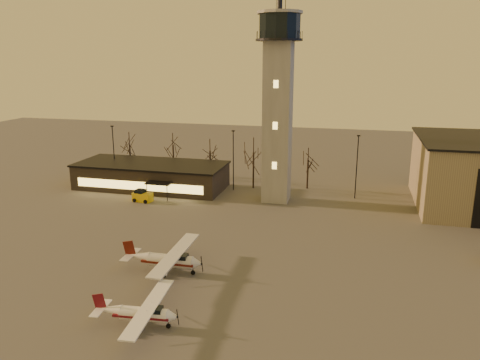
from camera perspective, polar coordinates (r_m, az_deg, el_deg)
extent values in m
plane|color=#484542|center=(46.58, -2.18, -13.03)|extent=(220.00, 220.00, 0.00)
cube|color=gray|center=(71.17, 4.59, 6.84)|extent=(4.00, 4.00, 24.00)
cylinder|color=black|center=(70.56, 4.80, 16.66)|extent=(6.80, 6.80, 0.30)
cylinder|color=black|center=(70.65, 4.83, 18.16)|extent=(6.00, 6.00, 3.40)
cylinder|color=gray|center=(70.79, 4.87, 19.69)|extent=(6.60, 6.60, 0.40)
cylinder|color=black|center=(70.93, 4.89, 20.82)|extent=(0.70, 0.70, 2.40)
cube|color=black|center=(81.51, -10.73, 0.46)|extent=(25.00, 10.00, 4.00)
cube|color=black|center=(81.02, -10.80, 1.94)|extent=(25.40, 10.40, 0.30)
cube|color=#E6BB50|center=(77.25, -12.27, -0.71)|extent=(22.00, 0.08, 1.40)
cube|color=black|center=(74.46, -9.88, -0.37)|extent=(4.00, 2.00, 0.20)
cylinder|color=black|center=(86.20, -15.11, 3.03)|extent=(0.16, 0.16, 10.00)
cube|color=black|center=(85.37, -15.34, 6.35)|extent=(0.50, 0.25, 0.18)
cylinder|color=black|center=(77.94, -0.82, 2.34)|extent=(0.16, 0.16, 10.00)
cube|color=black|center=(77.02, -0.83, 6.01)|extent=(0.50, 0.25, 0.18)
cylinder|color=black|center=(75.38, 14.03, 1.47)|extent=(0.16, 0.16, 10.00)
cube|color=black|center=(74.43, 14.27, 5.26)|extent=(0.50, 0.25, 0.18)
cylinder|color=black|center=(91.78, -13.21, 2.48)|extent=(0.28, 0.28, 5.74)
cylinder|color=black|center=(85.74, -3.65, 1.82)|extent=(0.28, 0.28, 5.25)
cylinder|color=black|center=(79.56, 1.65, 1.17)|extent=(0.28, 0.28, 6.16)
cylinder|color=black|center=(80.23, 8.24, 0.70)|extent=(0.28, 0.28, 4.97)
cylinder|color=black|center=(90.24, -8.11, 2.47)|extent=(0.28, 0.28, 5.60)
cylinder|color=white|center=(41.00, -11.60, -15.73)|extent=(4.15, 1.52, 1.15)
cone|color=white|center=(40.29, -8.29, -16.15)|extent=(0.89, 1.16, 1.09)
cone|color=white|center=(42.00, -15.58, -15.00)|extent=(2.20, 1.16, 0.97)
cube|color=black|center=(40.52, -10.41, -15.40)|extent=(1.40, 1.05, 0.62)
cube|color=#5E0D16|center=(41.08, -11.83, -15.75)|extent=(4.86, 1.62, 0.19)
cube|color=white|center=(40.52, -11.04, -14.97)|extent=(2.22, 9.79, 0.12)
cube|color=white|center=(42.27, -16.61, -14.73)|extent=(1.06, 2.97, 0.07)
cube|color=#5E0D16|center=(42.01, -16.78, -13.98)|extent=(1.23, 0.18, 1.50)
cylinder|color=beige|center=(49.58, -8.45, -9.73)|extent=(4.82, 1.47, 1.35)
cone|color=beige|center=(48.69, -5.32, -10.09)|extent=(0.97, 1.31, 1.29)
cone|color=beige|center=(50.83, -12.23, -9.08)|extent=(2.53, 1.21, 1.15)
cube|color=black|center=(49.04, -7.32, -9.37)|extent=(1.59, 1.13, 0.73)
cube|color=#51130B|center=(49.67, -8.68, -9.75)|extent=(5.66, 1.53, 0.23)
cube|color=beige|center=(49.07, -7.91, -8.93)|extent=(1.84, 11.49, 0.15)
cube|color=beige|center=(51.17, -13.20, -8.85)|extent=(1.02, 3.46, 0.08)
cube|color=#51130B|center=(50.94, -13.36, -8.08)|extent=(1.45, 0.12, 1.77)
cube|color=gold|center=(74.17, -11.78, -2.06)|extent=(3.12, 1.91, 1.38)
cube|color=black|center=(74.16, -12.07, -1.44)|extent=(1.53, 1.53, 0.79)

